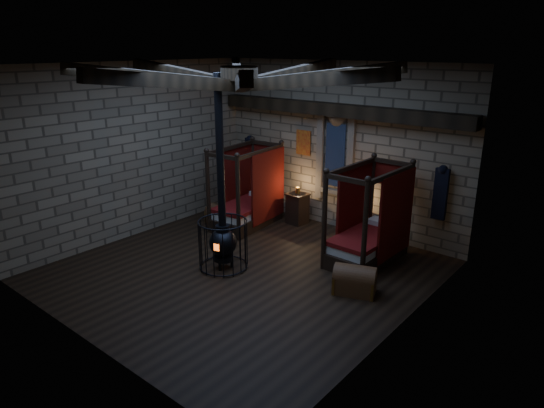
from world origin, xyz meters
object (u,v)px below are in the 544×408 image
Objects in this scene: trunk_right at (355,281)px; bed_left at (248,206)px; stove at (223,240)px; trunk_left at (218,217)px; bed_right at (369,237)px.

bed_left is at bearing 138.87° from trunk_right.
stove is at bearing 175.57° from trunk_right.
stove reaches higher than trunk_left.
trunk_right is (4.11, -1.50, -0.26)m from bed_left.
bed_right is 4.13m from trunk_left.
bed_left is 2.70m from stove.
bed_left is 2.28× the size of trunk_right.
bed_left reaches higher than trunk_right.
trunk_right is at bearing 14.43° from trunk_left.
trunk_left is 2.57m from stove.
bed_right is at bearing -4.96° from bed_left.
trunk_right is 2.87m from stove.
trunk_right is at bearing -25.58° from bed_left.
trunk_left is at bearing -134.55° from bed_left.
trunk_left is at bearing 124.12° from stove.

